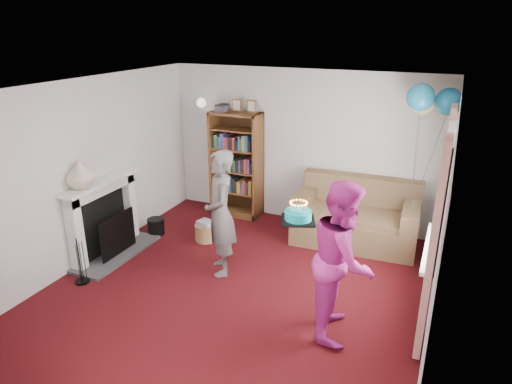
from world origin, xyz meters
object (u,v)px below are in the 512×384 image
at_px(bookcase, 237,165).
at_px(birthday_cake, 298,215).
at_px(person_striped, 220,213).
at_px(person_magenta, 343,259).
at_px(sofa, 356,219).

relative_size(bookcase, birthday_cake, 5.57).
bearing_deg(person_striped, person_magenta, 37.71).
xyz_separation_m(bookcase, person_striped, (0.68, -1.88, -0.04)).
relative_size(person_striped, birthday_cake, 4.69).
xyz_separation_m(bookcase, sofa, (2.12, -0.23, -0.53)).
distance_m(person_striped, birthday_cake, 1.29).
xyz_separation_m(bookcase, birthday_cake, (1.86, -2.28, 0.30)).
bearing_deg(sofa, birthday_cake, -100.46).
bearing_deg(person_magenta, person_striped, 62.05).
relative_size(bookcase, person_magenta, 1.16).
relative_size(bookcase, sofa, 1.11).
xyz_separation_m(person_striped, person_magenta, (1.75, -0.59, 0.02)).
xyz_separation_m(sofa, birthday_cake, (-0.26, -2.05, 0.82)).
height_order(bookcase, person_striped, bookcase).
bearing_deg(birthday_cake, person_striped, 161.49).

